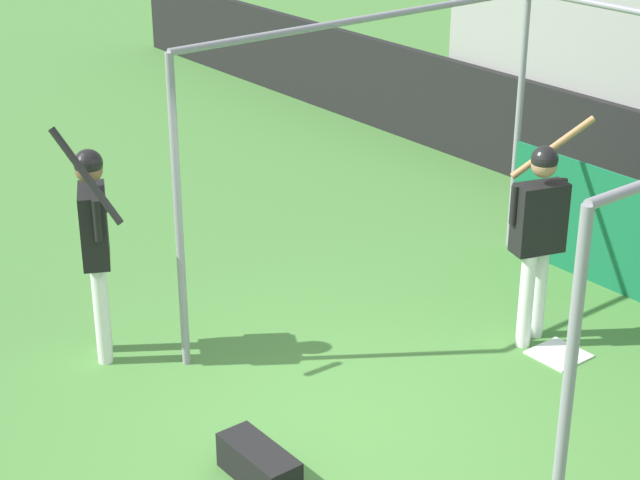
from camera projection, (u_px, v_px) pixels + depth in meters
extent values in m
plane|color=#477F38|center=(329.00, 429.00, 8.38)|extent=(60.00, 60.00, 0.00)
cube|color=#195B33|center=(514.00, 60.00, 13.77)|extent=(0.45, 0.40, 0.10)
cube|color=#195B33|center=(524.00, 41.00, 13.78)|extent=(0.45, 0.06, 0.40)
cube|color=#195B33|center=(546.00, 69.00, 13.38)|extent=(0.45, 0.40, 0.10)
cube|color=#195B33|center=(558.00, 49.00, 13.39)|extent=(0.45, 0.06, 0.40)
cube|color=#195B33|center=(581.00, 78.00, 12.98)|extent=(0.45, 0.40, 0.10)
cube|color=#195B33|center=(593.00, 57.00, 12.99)|extent=(0.45, 0.06, 0.40)
cube|color=#195B33|center=(618.00, 88.00, 12.58)|extent=(0.45, 0.40, 0.10)
cube|color=#195B33|center=(630.00, 66.00, 12.59)|extent=(0.45, 0.06, 0.40)
cube|color=#195B33|center=(557.00, 21.00, 14.06)|extent=(0.45, 0.40, 0.10)
cube|color=#195B33|center=(568.00, 2.00, 14.07)|extent=(0.45, 0.06, 0.40)
cube|color=#195B33|center=(591.00, 29.00, 13.67)|extent=(0.45, 0.40, 0.10)
cube|color=#195B33|center=(601.00, 9.00, 13.68)|extent=(0.45, 0.06, 0.40)
cube|color=#195B33|center=(626.00, 36.00, 13.27)|extent=(0.45, 0.40, 0.10)
cube|color=#195B33|center=(637.00, 16.00, 13.28)|extent=(0.45, 0.06, 0.40)
cylinder|color=gray|center=(178.00, 217.00, 8.77)|extent=(0.07, 0.07, 2.75)
cylinder|color=gray|center=(563.00, 437.00, 5.86)|extent=(0.07, 0.07, 2.75)
cylinder|color=gray|center=(518.00, 124.00, 11.10)|extent=(0.07, 0.07, 2.75)
cylinder|color=gray|center=(371.00, 18.00, 9.38)|extent=(0.06, 4.11, 0.06)
cube|color=white|center=(559.00, 354.00, 9.44)|extent=(0.44, 0.44, 0.02)
cylinder|color=white|center=(526.00, 301.00, 9.43)|extent=(0.16, 0.16, 0.89)
cylinder|color=white|center=(539.00, 292.00, 9.60)|extent=(0.16, 0.16, 0.89)
cube|color=black|center=(539.00, 218.00, 9.21)|extent=(0.35, 0.50, 0.63)
sphere|color=#A37556|center=(544.00, 165.00, 9.02)|extent=(0.22, 0.22, 0.22)
sphere|color=black|center=(545.00, 159.00, 9.00)|extent=(0.23, 0.23, 0.23)
cylinder|color=black|center=(514.00, 205.00, 9.12)|extent=(0.09, 0.09, 0.35)
cylinder|color=black|center=(562.00, 198.00, 9.27)|extent=(0.09, 0.09, 0.35)
cylinder|color=#AD7F4C|center=(553.00, 148.00, 9.35)|extent=(0.40, 0.69, 0.55)
sphere|color=#AD7F4C|center=(566.00, 188.00, 9.13)|extent=(0.08, 0.08, 0.08)
cylinder|color=white|center=(102.00, 303.00, 9.36)|extent=(0.18, 0.18, 0.92)
cylinder|color=white|center=(102.00, 315.00, 9.16)|extent=(0.18, 0.18, 0.92)
cube|color=black|center=(94.00, 226.00, 8.94)|extent=(0.53, 0.42, 0.65)
sphere|color=brown|center=(89.00, 169.00, 8.74)|extent=(0.23, 0.23, 0.23)
sphere|color=black|center=(88.00, 164.00, 8.72)|extent=(0.24, 0.24, 0.24)
cylinder|color=black|center=(97.00, 198.00, 9.12)|extent=(0.09, 0.09, 0.36)
cylinder|color=black|center=(97.00, 221.00, 8.66)|extent=(0.09, 0.09, 0.36)
cylinder|color=black|center=(86.00, 176.00, 8.37)|extent=(0.49, 0.40, 0.78)
sphere|color=black|center=(104.00, 208.00, 8.75)|extent=(0.08, 0.08, 0.08)
cube|color=black|center=(259.00, 464.00, 7.71)|extent=(0.70, 0.28, 0.28)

